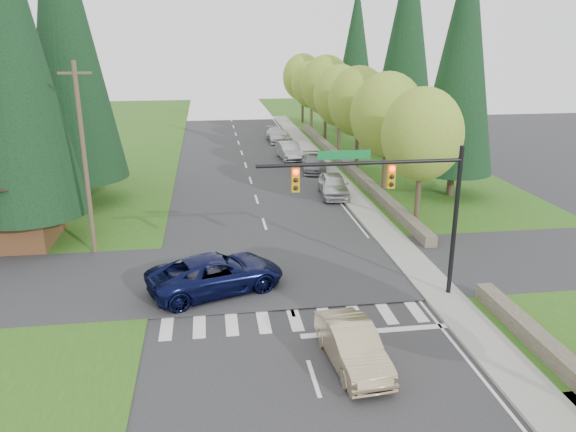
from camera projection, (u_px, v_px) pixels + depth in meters
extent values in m
plane|color=#28282B|center=(309.00, 362.00, 20.10)|extent=(120.00, 120.00, 0.00)
cube|color=#295617|center=(436.00, 196.00, 40.67)|extent=(14.00, 110.00, 0.06)
cube|color=#295617|center=(63.00, 211.00, 37.17)|extent=(14.00, 110.00, 0.06)
cube|color=#28282B|center=(280.00, 273.00, 27.63)|extent=(120.00, 8.00, 0.10)
cube|color=gray|center=(348.00, 191.00, 41.72)|extent=(1.80, 80.00, 0.13)
cube|color=gray|center=(337.00, 191.00, 41.61)|extent=(0.20, 80.00, 0.13)
cube|color=#4C4438|center=(345.00, 163.00, 49.39)|extent=(0.70, 40.00, 0.70)
cylinder|color=black|center=(455.00, 223.00, 24.26)|extent=(0.20, 0.20, 6.80)
cylinder|color=black|center=(361.00, 163.00, 22.81)|extent=(8.60, 0.16, 0.16)
cube|color=#0C662D|center=(344.00, 155.00, 22.66)|extent=(2.20, 0.04, 0.35)
cube|color=#BF8C0C|center=(391.00, 176.00, 23.17)|extent=(0.32, 0.24, 1.00)
sphere|color=#FF0C05|center=(392.00, 169.00, 22.93)|extent=(0.22, 0.22, 0.22)
cube|color=#BF8C0C|center=(295.00, 180.00, 22.63)|extent=(0.32, 0.24, 1.00)
sphere|color=#FF0C05|center=(296.00, 172.00, 22.39)|extent=(0.22, 0.22, 0.22)
cube|color=#4C2D19|center=(1.00, 212.00, 31.71)|extent=(6.00, 6.00, 3.20)
cylinder|color=#473828|center=(85.00, 162.00, 28.57)|extent=(0.24, 0.24, 10.00)
cube|color=#473828|center=(75.00, 73.00, 27.21)|extent=(1.60, 0.10, 0.12)
cylinder|color=#38281C|center=(418.00, 188.00, 33.79)|extent=(0.32, 0.32, 4.76)
ellipsoid|color=olive|center=(422.00, 134.00, 32.79)|extent=(4.80, 4.80, 5.52)
cylinder|color=#38281C|center=(385.00, 161.00, 40.36)|extent=(0.32, 0.32, 4.93)
ellipsoid|color=olive|center=(387.00, 115.00, 39.33)|extent=(5.20, 5.20, 5.98)
cylinder|color=#38281C|center=(357.00, 143.00, 46.91)|extent=(0.32, 0.32, 5.04)
ellipsoid|color=olive|center=(359.00, 101.00, 45.85)|extent=(5.00, 5.00, 5.75)
cylinder|color=#38281C|center=(339.00, 131.00, 53.54)|extent=(0.32, 0.32, 4.82)
ellipsoid|color=olive|center=(340.00, 96.00, 52.53)|extent=(5.00, 5.00, 5.75)
cylinder|color=#38281C|center=(325.00, 118.00, 60.09)|extent=(0.32, 0.32, 5.15)
ellipsoid|color=olive|center=(326.00, 85.00, 59.01)|extent=(5.40, 5.40, 6.21)
cylinder|color=#38281C|center=(312.00, 112.00, 66.73)|extent=(0.32, 0.32, 4.70)
ellipsoid|color=olive|center=(312.00, 84.00, 65.74)|extent=(4.80, 4.80, 5.52)
cylinder|color=#38281C|center=(303.00, 104.00, 73.28)|extent=(0.32, 0.32, 4.98)
ellipsoid|color=olive|center=(303.00, 77.00, 72.24)|extent=(5.20, 5.20, 5.98)
cylinder|color=#38281C|center=(35.00, 226.00, 31.22)|extent=(0.50, 0.50, 2.00)
cone|color=black|center=(8.00, 42.00, 28.19)|extent=(6.12, 6.12, 18.00)
cylinder|color=#38281C|center=(2.00, 208.00, 34.58)|extent=(0.50, 0.50, 2.00)
cylinder|color=#38281C|center=(83.00, 188.00, 38.89)|extent=(0.50, 0.50, 2.00)
cone|color=black|center=(64.00, 32.00, 35.70)|extent=(6.46, 6.46, 19.00)
cylinder|color=#38281C|center=(72.00, 170.00, 44.27)|extent=(0.50, 0.50, 2.00)
cone|color=black|center=(57.00, 47.00, 41.39)|extent=(5.78, 5.78, 17.00)
cylinder|color=#38281C|center=(451.00, 182.00, 40.51)|extent=(0.50, 0.50, 2.00)
cone|color=black|center=(462.00, 56.00, 37.78)|extent=(5.44, 5.44, 16.00)
cylinder|color=#38281C|center=(400.00, 145.00, 53.82)|extent=(0.50, 0.50, 2.00)
cone|color=black|center=(407.00, 38.00, 50.79)|extent=(6.12, 6.12, 18.00)
cylinder|color=#38281C|center=(353.00, 124.00, 66.86)|extent=(0.50, 0.50, 2.00)
cone|color=black|center=(356.00, 51.00, 64.29)|extent=(5.10, 5.10, 15.00)
imported|color=tan|center=(353.00, 346.00, 19.75)|extent=(2.00, 4.67, 1.50)
imported|color=#0A0E35|center=(216.00, 274.00, 25.41)|extent=(6.78, 4.78, 1.72)
imported|color=silver|center=(334.00, 185.00, 40.42)|extent=(2.34, 4.95, 1.64)
imported|color=slate|center=(314.00, 163.00, 47.81)|extent=(2.49, 4.92, 1.37)
imported|color=#9F9FA3|center=(289.00, 151.00, 52.31)|extent=(2.13, 5.00, 1.60)
imported|color=silver|center=(283.00, 136.00, 60.61)|extent=(1.92, 3.99, 1.32)
imported|color=#B6B6BB|center=(277.00, 135.00, 60.92)|extent=(2.22, 5.05, 1.45)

